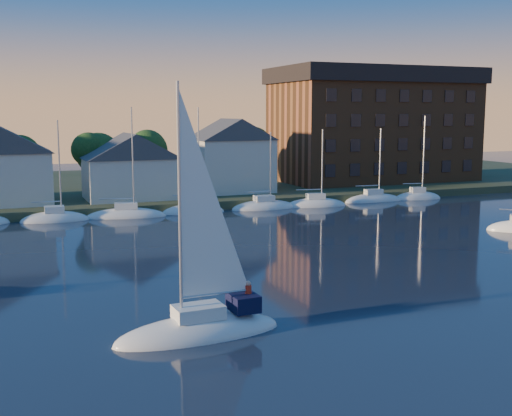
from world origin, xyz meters
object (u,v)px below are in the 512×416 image
clubhouse_east (231,155)px  hero_sailboat (201,324)px  clubhouse_centre (131,165)px  condo_block (374,124)px

clubhouse_east → hero_sailboat: 54.32m
clubhouse_centre → hero_sailboat: (-5.96, -48.23, -4.54)m
condo_block → hero_sailboat: size_ratio=2.18×
clubhouse_centre → condo_block: bearing=11.2°
hero_sailboat → condo_block: bearing=-131.8°
clubhouse_east → hero_sailboat: bearing=-111.7°
clubhouse_centre → hero_sailboat: 48.81m
clubhouse_east → condo_block: bearing=12.9°
clubhouse_centre → clubhouse_east: size_ratio=1.10×
clubhouse_east → condo_block: size_ratio=0.34×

